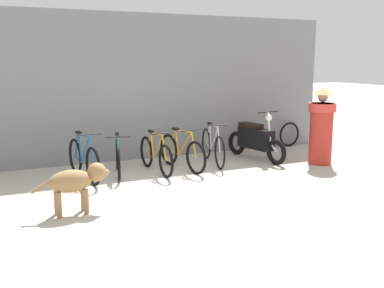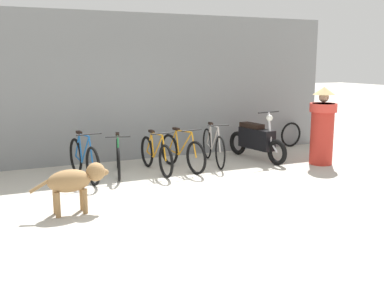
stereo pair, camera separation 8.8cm
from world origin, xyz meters
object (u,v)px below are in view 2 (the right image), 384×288
Objects in this scene: bicycle_0 at (84,160)px; bicycle_2 at (156,155)px; person_in_robes at (322,126)px; bicycle_4 at (213,147)px; motorcycle at (256,140)px; spare_tire_left at (291,135)px; bicycle_3 at (182,152)px; bicycle_1 at (118,157)px; stray_dog at (76,180)px.

bicycle_0 is 1.02× the size of bicycle_2.
person_in_robes is at bearing 75.48° from bicycle_2.
bicycle_4 is at bearing 96.80° from bicycle_2.
spare_tire_left is at bearing 110.90° from motorcycle.
bicycle_3 is at bearing -94.01° from motorcycle.
bicycle_4 reaches higher than bicycle_1.
bicycle_0 reaches higher than spare_tire_left.
bicycle_2 is 2.60× the size of spare_tire_left.
motorcycle is (1.05, -0.03, 0.07)m from bicycle_4.
motorcycle reaches higher than bicycle_2.
bicycle_3 is 0.95× the size of bicycle_4.
bicycle_1 is 0.91× the size of bicycle_4.
person_in_robes reaches higher than bicycle_3.
bicycle_2 is at bearing 41.89° from stray_dog.
stray_dog is (-3.23, -2.06, 0.12)m from bicycle_4.
bicycle_2 is (1.40, -0.02, -0.03)m from bicycle_0.
bicycle_4 is 0.93× the size of motorcycle.
bicycle_2 reaches higher than spare_tire_left.
bicycle_2 is 4.21m from spare_tire_left.
bicycle_1 is 3.16m from motorcycle.
person_in_robes is at bearing 8.76° from stray_dog.
bicycle_1 reaches higher than stray_dog.
motorcycle is 1.89m from spare_tire_left.
bicycle_1 is at bearing -167.86° from spare_tire_left.
motorcycle is 1.44m from person_in_robes.
bicycle_1 is 0.74m from bicycle_2.
bicycle_2 is at bearing 94.22° from bicycle_1.
person_in_robes is at bearing 76.39° from bicycle_4.
bicycle_3 is (1.96, -0.01, -0.02)m from bicycle_0.
bicycle_0 is 1.40m from bicycle_2.
stray_dog is 0.69× the size of person_in_robes.
bicycle_0 is at bearing -100.41° from bicycle_3.
bicycle_4 is 1.05m from motorcycle.
person_in_robes is (3.46, -0.74, 0.49)m from bicycle_2.
motorcycle reaches higher than bicycle_0.
bicycle_1 is 4.30m from person_in_robes.
person_in_robes is 2.59× the size of spare_tire_left.
motorcycle is 2.92× the size of spare_tire_left.
motorcycle is at bearing 92.02° from bicycle_2.
motorcycle is 4.73m from stray_dog.
bicycle_4 is 1.52× the size of stray_dog.
motorcycle is 1.63× the size of stray_dog.
bicycle_4 reaches higher than bicycle_2.
person_in_robes reaches higher than bicycle_4.
bicycle_4 is 3.83m from stray_dog.
bicycle_3 is 1.87m from motorcycle.
stray_dog is (-0.45, -1.86, 0.11)m from bicycle_0.
bicycle_4 is at bearing -160.98° from spare_tire_left.
person_in_robes is (4.19, -0.86, 0.49)m from bicycle_1.
bicycle_1 is 0.96× the size of person_in_robes.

